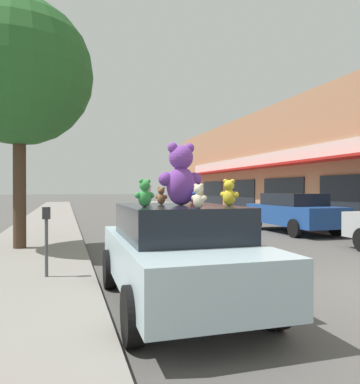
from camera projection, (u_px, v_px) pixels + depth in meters
The scene contains 13 objects.
plush_art_car at pixel (177, 252), 5.55m from camera, with size 1.98×4.07×1.48m.
teddy_bear_giant at pixel (181, 175), 5.56m from camera, with size 0.68×0.42×0.93m.
teddy_bear_cream at pixel (199, 196), 4.63m from camera, with size 0.19×0.22×0.31m.
teddy_bear_blue at pixel (196, 198), 5.40m from camera, with size 0.14×0.18×0.24m.
teddy_bear_white at pixel (147, 195), 6.05m from camera, with size 0.24×0.18×0.32m.
teddy_bear_yellow at pixel (229, 193), 5.37m from camera, with size 0.26×0.26×0.39m.
teddy_bear_pink at pixel (145, 198), 5.61m from camera, with size 0.15×0.15×0.22m.
teddy_bear_red at pixel (194, 194), 6.61m from camera, with size 0.23×0.20×0.32m.
teddy_bear_green at pixel (145, 193), 5.02m from camera, with size 0.29×0.19×0.38m.
teddy_bear_brown at pixel (161, 196), 5.87m from camera, with size 0.20×0.18×0.28m.
parked_car_far_right at pixel (293, 212), 14.88m from camera, with size 1.96×4.52×1.55m.
street_tree at pixel (19, 73), 10.11m from camera, with size 3.93×3.93×6.73m.
parking_meter at pixel (46, 232), 6.80m from camera, with size 0.14×0.10×1.27m.
Camera 1 is at (-5.14, -4.87, 1.72)m, focal length 35.00 mm.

